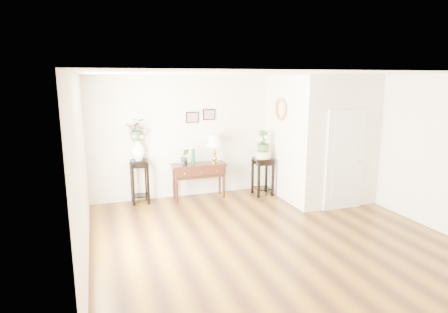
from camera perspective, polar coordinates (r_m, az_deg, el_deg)
name	(u,v)px	position (r m, az deg, el deg)	size (l,w,h in m)	color
floor	(268,235)	(6.81, 6.79, -11.86)	(6.00, 5.50, 0.02)	brown
ceiling	(273,74)	(6.23, 7.43, 12.41)	(6.00, 5.50, 0.02)	white
wall_back	(219,135)	(8.88, -0.75, 3.26)	(6.00, 0.02, 2.80)	silver
wall_front	(391,212)	(4.18, 24.07, -7.76)	(6.00, 0.02, 2.80)	silver
wall_left	(82,173)	(5.74, -20.89, -2.32)	(0.02, 5.50, 2.80)	silver
wall_right	(409,148)	(8.14, 26.41, 1.22)	(0.02, 5.50, 2.80)	silver
partition	(318,137)	(8.93, 14.20, 2.94)	(1.80, 1.95, 2.80)	silver
door	(345,160)	(8.19, 17.90, -0.55)	(0.90, 0.05, 2.10)	silver
art_print_left	(192,117)	(8.63, -4.84, 5.98)	(0.30, 0.02, 0.25)	black
art_print_right	(209,115)	(8.73, -2.29, 6.41)	(0.30, 0.02, 0.25)	black
wall_ornament	(280,109)	(8.48, 8.60, 7.14)	(0.51, 0.51, 0.07)	#B7773A
console_table	(199,181)	(8.62, -3.86, -3.77)	(1.23, 0.41, 0.82)	black
table_lamp	(214,148)	(8.56, -1.47, 1.35)	(0.38, 0.38, 0.67)	#AD9440
green_vase	(193,157)	(8.46, -4.71, -0.06)	(0.07, 0.07, 0.35)	#0D4C28
potted_plant	(185,157)	(8.41, -6.01, -0.09)	(0.20, 0.16, 0.36)	#345B24
plant_stand_a	(140,181)	(8.50, -12.72, -3.73)	(0.38, 0.38, 0.97)	black
porcelain_vase	(138,150)	(8.34, -12.94, 0.98)	(0.28, 0.28, 0.48)	white
lily_arrangement	(137,131)	(8.27, -13.08, 3.88)	(0.45, 0.39, 0.50)	#345B24
plant_stand_b	(263,176)	(8.90, 5.90, -3.04)	(0.42, 0.42, 0.89)	black
ceramic_bowl	(263,155)	(8.78, 5.98, 0.28)	(0.36, 0.36, 0.16)	beige
narcissus	(263,142)	(8.73, 6.02, 2.25)	(0.30, 0.30, 0.53)	#345B24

